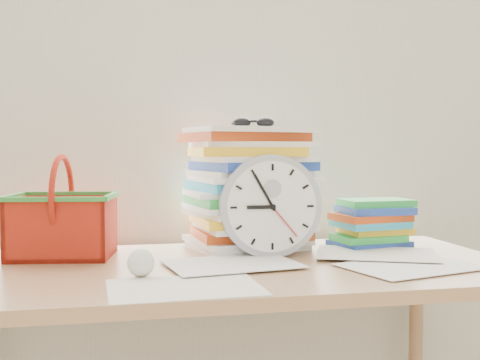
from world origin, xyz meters
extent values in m
cube|color=silver|center=(0.00, 2.00, 1.35)|extent=(4.00, 0.04, 2.70)
cube|color=silver|center=(0.00, 1.98, 1.30)|extent=(2.40, 0.01, 2.50)
cube|color=#9D7249|center=(0.00, 1.60, 0.73)|extent=(1.40, 0.70, 0.03)
cylinder|color=#9D7249|center=(0.65, 1.90, 0.36)|extent=(0.04, 0.04, 0.72)
cylinder|color=#A2A6AF|center=(0.11, 1.68, 0.89)|extent=(0.27, 0.05, 0.27)
sphere|color=white|center=(-0.24, 1.49, 0.78)|extent=(0.06, 0.06, 0.06)
camera|label=1|loc=(-0.29, 0.15, 1.03)|focal=45.00mm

